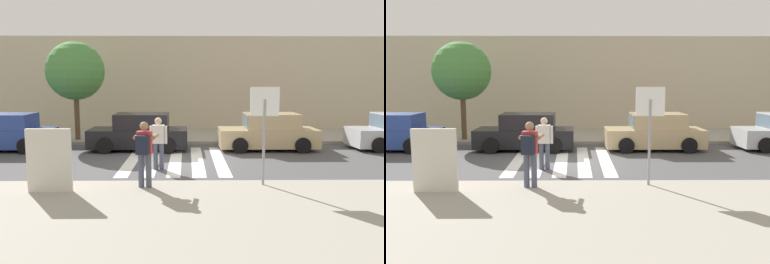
% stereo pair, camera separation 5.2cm
% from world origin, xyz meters
% --- Properties ---
extents(ground_plane, '(120.00, 120.00, 0.00)m').
position_xyz_m(ground_plane, '(0.00, 0.00, 0.00)').
color(ground_plane, '#4C4C4F').
extents(sidewalk_near, '(60.00, 6.00, 0.14)m').
position_xyz_m(sidewalk_near, '(0.00, -6.20, 0.07)').
color(sidewalk_near, '#9E998C').
rests_on(sidewalk_near, ground).
extents(sidewalk_far, '(60.00, 4.80, 0.14)m').
position_xyz_m(sidewalk_far, '(0.00, 6.00, 0.07)').
color(sidewalk_far, '#9E998C').
rests_on(sidewalk_far, ground).
extents(building_facade_far, '(56.00, 4.00, 5.45)m').
position_xyz_m(building_facade_far, '(0.00, 10.40, 2.72)').
color(building_facade_far, beige).
rests_on(building_facade_far, ground).
extents(crosswalk_stripe_0, '(0.44, 5.20, 0.01)m').
position_xyz_m(crosswalk_stripe_0, '(-1.60, 0.20, 0.00)').
color(crosswalk_stripe_0, silver).
rests_on(crosswalk_stripe_0, ground).
extents(crosswalk_stripe_1, '(0.44, 5.20, 0.01)m').
position_xyz_m(crosswalk_stripe_1, '(-0.80, 0.20, 0.00)').
color(crosswalk_stripe_1, silver).
rests_on(crosswalk_stripe_1, ground).
extents(crosswalk_stripe_2, '(0.44, 5.20, 0.01)m').
position_xyz_m(crosswalk_stripe_2, '(0.00, 0.20, 0.00)').
color(crosswalk_stripe_2, silver).
rests_on(crosswalk_stripe_2, ground).
extents(crosswalk_stripe_3, '(0.44, 5.20, 0.01)m').
position_xyz_m(crosswalk_stripe_3, '(0.80, 0.20, 0.00)').
color(crosswalk_stripe_3, silver).
rests_on(crosswalk_stripe_3, ground).
extents(crosswalk_stripe_4, '(0.44, 5.20, 0.01)m').
position_xyz_m(crosswalk_stripe_4, '(1.60, 0.20, 0.00)').
color(crosswalk_stripe_4, silver).
rests_on(crosswalk_stripe_4, ground).
extents(stop_sign, '(0.76, 0.08, 2.61)m').
position_xyz_m(stop_sign, '(2.46, -3.64, 2.04)').
color(stop_sign, gray).
rests_on(stop_sign, sidewalk_near).
extents(photographer_with_backpack, '(0.64, 0.88, 1.72)m').
position_xyz_m(photographer_with_backpack, '(-0.68, -3.88, 1.17)').
color(photographer_with_backpack, '#474C60').
rests_on(photographer_with_backpack, sidewalk_near).
extents(pedestrian_crossing, '(0.58, 0.26, 1.72)m').
position_xyz_m(pedestrian_crossing, '(-0.51, -1.30, 0.97)').
color(pedestrian_crossing, '#474C60').
rests_on(pedestrian_crossing, ground).
extents(parked_car_blue, '(4.10, 1.92, 1.55)m').
position_xyz_m(parked_car_blue, '(-7.27, 2.30, 0.73)').
color(parked_car_blue, '#284293').
rests_on(parked_car_blue, ground).
extents(parked_car_black, '(4.10, 1.92, 1.55)m').
position_xyz_m(parked_car_black, '(-1.57, 2.30, 0.73)').
color(parked_car_black, black).
rests_on(parked_car_black, ground).
extents(parked_car_tan, '(4.10, 1.92, 1.55)m').
position_xyz_m(parked_car_tan, '(3.88, 2.30, 0.73)').
color(parked_car_tan, tan).
rests_on(parked_car_tan, ground).
extents(street_tree_west, '(2.71, 2.71, 4.58)m').
position_xyz_m(street_tree_west, '(-4.79, 4.34, 3.35)').
color(street_tree_west, brown).
rests_on(street_tree_west, sidewalk_far).
extents(advertising_board, '(1.10, 0.11, 1.60)m').
position_xyz_m(advertising_board, '(-3.00, -4.24, 0.94)').
color(advertising_board, beige).
rests_on(advertising_board, sidewalk_near).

